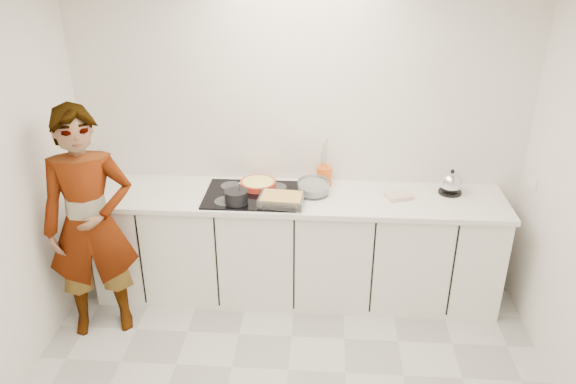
# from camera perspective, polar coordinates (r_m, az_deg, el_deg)

# --- Properties ---
(wall_back) EXTENTS (3.60, 0.00, 2.60)m
(wall_back) POSITION_cam_1_polar(r_m,az_deg,el_deg) (4.51, 1.11, 5.85)
(wall_back) COLOR white
(wall_back) RESTS_ON ground
(base_cabinets) EXTENTS (3.20, 0.58, 0.87)m
(base_cabinets) POSITION_cam_1_polar(r_m,az_deg,el_deg) (4.60, 0.82, -5.72)
(base_cabinets) COLOR white
(base_cabinets) RESTS_ON floor
(countertop) EXTENTS (3.24, 0.64, 0.04)m
(countertop) POSITION_cam_1_polar(r_m,az_deg,el_deg) (4.38, 0.86, -0.62)
(countertop) COLOR white
(countertop) RESTS_ON base_cabinets
(hob) EXTENTS (0.72, 0.54, 0.01)m
(hob) POSITION_cam_1_polar(r_m,az_deg,el_deg) (4.38, -3.73, -0.28)
(hob) COLOR black
(hob) RESTS_ON countertop
(tart_dish) EXTENTS (0.34, 0.34, 0.05)m
(tart_dish) POSITION_cam_1_polar(r_m,az_deg,el_deg) (4.48, -3.06, 0.85)
(tart_dish) COLOR red
(tart_dish) RESTS_ON hob
(saucepan) EXTENTS (0.20, 0.20, 0.17)m
(saucepan) POSITION_cam_1_polar(r_m,az_deg,el_deg) (4.23, -5.27, -0.49)
(saucepan) COLOR black
(saucepan) RESTS_ON hob
(baking_dish) EXTENTS (0.35, 0.27, 0.06)m
(baking_dish) POSITION_cam_1_polar(r_m,az_deg,el_deg) (4.20, -0.66, -0.72)
(baking_dish) COLOR silver
(baking_dish) RESTS_ON hob
(mixing_bowl) EXTENTS (0.32, 0.32, 0.11)m
(mixing_bowl) POSITION_cam_1_polar(r_m,az_deg,el_deg) (4.38, 2.58, 0.42)
(mixing_bowl) COLOR silver
(mixing_bowl) RESTS_ON countertop
(tea_towel) EXTENTS (0.23, 0.20, 0.03)m
(tea_towel) POSITION_cam_1_polar(r_m,az_deg,el_deg) (4.41, 11.18, -0.39)
(tea_towel) COLOR white
(tea_towel) RESTS_ON countertop
(kettle) EXTENTS (0.19, 0.19, 0.20)m
(kettle) POSITION_cam_1_polar(r_m,az_deg,el_deg) (4.56, 16.22, 0.86)
(kettle) COLOR black
(kettle) RESTS_ON countertop
(utensil_crock) EXTENTS (0.16, 0.16, 0.16)m
(utensil_crock) POSITION_cam_1_polar(r_m,az_deg,el_deg) (4.53, 3.69, 1.62)
(utensil_crock) COLOR #E25312
(utensil_crock) RESTS_ON countertop
(cook) EXTENTS (0.74, 0.60, 1.76)m
(cook) POSITION_cam_1_polar(r_m,az_deg,el_deg) (4.25, -19.44, -3.19)
(cook) COLOR white
(cook) RESTS_ON floor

